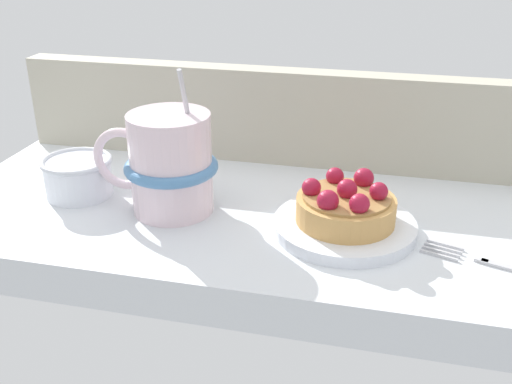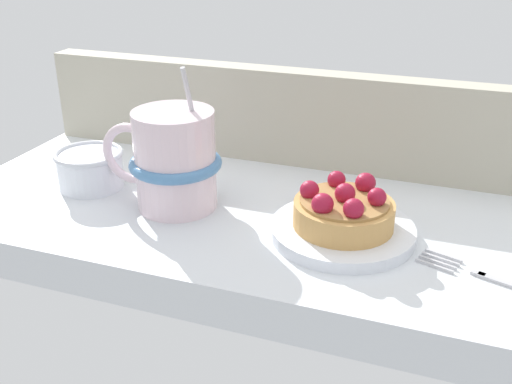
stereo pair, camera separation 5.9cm
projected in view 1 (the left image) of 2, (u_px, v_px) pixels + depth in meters
The scene contains 6 objects.
ground_plane at pixel (287, 228), 63.60cm from camera, with size 74.66×30.81×4.16cm, color silver.
window_rail_back at pixel (309, 119), 72.41cm from camera, with size 73.17×3.28×11.54cm, color #B2AD99.
dessert_plate at pixel (344, 227), 58.41cm from camera, with size 13.93×13.93×1.17cm.
raspberry_tart at pixel (346, 205), 57.42cm from camera, with size 9.60×9.60×4.38cm.
coffee_mug at pixel (169, 164), 60.90cm from camera, with size 13.44×9.64×15.11cm.
sugar_bowl at pixel (78, 175), 65.48cm from camera, with size 7.72×7.72×4.27cm.
Camera 1 is at (9.89, -55.22, 28.32)cm, focal length 41.93 mm.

